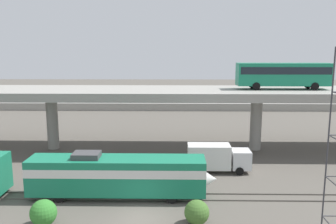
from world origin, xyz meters
TOP-DOWN VIEW (x-y plane):
  - ground_plane at (0.00, 0.00)m, footprint 260.00×260.00m
  - rail_strip_near at (0.00, 3.27)m, footprint 110.00×0.12m
  - rail_strip_far at (0.00, 4.73)m, footprint 110.00×0.12m
  - train_locomotive at (-1.61, 4.00)m, footprint 16.96×3.04m
  - highway_overpass at (0.00, 20.00)m, footprint 96.00×10.09m
  - transit_bus_on_overpass at (16.91, 20.24)m, footprint 12.00×2.68m
  - service_truck_west at (7.43, 11.03)m, footprint 6.80×2.46m
  - pier_parking_lot at (0.00, 55.00)m, footprint 75.38×10.71m
  - parked_car_0 at (-13.99, 56.31)m, footprint 4.57×2.00m
  - parked_car_1 at (-0.70, 52.49)m, footprint 4.46×1.90m
  - parked_car_2 at (2.00, 56.28)m, footprint 4.40×1.82m
  - parked_car_3 at (-27.38, 56.19)m, footprint 4.67×1.88m
  - parked_car_4 at (14.10, 57.33)m, footprint 4.33×1.96m
  - harbor_water at (0.00, 78.00)m, footprint 140.00×36.00m
  - shrub_left at (-7.19, -1.47)m, footprint 2.04×2.04m
  - shrub_right at (4.52, -1.05)m, footprint 1.93×1.93m

SIDE VIEW (x-z plane):
  - ground_plane at x=0.00m, z-range 0.00..0.00m
  - harbor_water at x=0.00m, z-range 0.00..0.01m
  - rail_strip_near at x=0.00m, z-range 0.00..0.12m
  - rail_strip_far at x=0.00m, z-range 0.00..0.12m
  - pier_parking_lot at x=0.00m, z-range 0.00..1.62m
  - shrub_right at x=4.52m, z-range 0.00..1.93m
  - shrub_left at x=-7.19m, z-range 0.00..2.04m
  - service_truck_west at x=7.43m, z-range 0.12..3.16m
  - train_locomotive at x=-1.61m, z-range 0.10..4.28m
  - parked_car_2 at x=2.00m, z-range 1.64..3.14m
  - parked_car_1 at x=-0.70m, z-range 1.64..3.14m
  - parked_car_4 at x=14.10m, z-range 1.64..3.14m
  - parked_car_3 at x=-27.38m, z-range 1.64..3.14m
  - parked_car_0 at x=-13.99m, z-range 1.64..3.14m
  - highway_overpass at x=0.00m, z-range 3.28..11.38m
  - transit_bus_on_overpass at x=16.91m, z-range 8.46..11.86m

